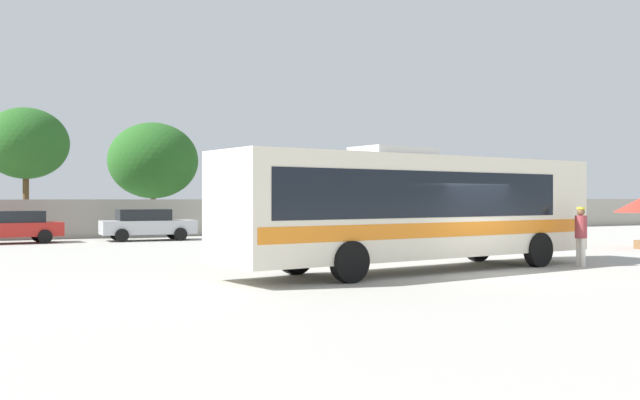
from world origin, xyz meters
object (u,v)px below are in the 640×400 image
Objects in this scene: attendant_by_bus_door at (581,233)px; parked_car_leftmost_red at (10,226)px; parked_car_second_silver at (147,224)px; roadside_tree_midleft at (26,144)px; roadside_tree_midright at (153,161)px; coach_bus_cream_orange at (414,206)px.

attendant_by_bus_door is 24.92m from parked_car_leftmost_red.
roadside_tree_midleft reaches higher than parked_car_second_silver.
attendant_by_bus_door reaches higher than parked_car_second_silver.
parked_car_second_silver reaches higher than parked_car_leftmost_red.
attendant_by_bus_door is at bearing -78.95° from roadside_tree_midright.
coach_bus_cream_orange reaches higher than parked_car_second_silver.
parked_car_leftmost_red is 13.78m from roadside_tree_midright.
attendant_by_bus_door is 30.57m from roadside_tree_midright.
roadside_tree_midleft is at bearing 118.85° from attendant_by_bus_door.
coach_bus_cream_orange is at bearing -79.83° from parked_car_second_silver.
parked_car_leftmost_red is (-9.50, 18.88, -1.08)m from coach_bus_cream_orange.
parked_car_leftmost_red is (-14.81, 20.04, -0.24)m from attendant_by_bus_door.
roadside_tree_midright reaches higher than roadside_tree_midleft.
roadside_tree_midleft is at bearing 77.85° from parked_car_leftmost_red.
roadside_tree_midright is at bearing 101.05° from attendant_by_bus_door.
parked_car_leftmost_red is at bearing 176.10° from parked_car_second_silver.
coach_bus_cream_orange reaches higher than parked_car_leftmost_red.
parked_car_second_silver is 11.19m from roadside_tree_midright.
parked_car_second_silver is at bearing -105.36° from roadside_tree_midright.
roadside_tree_midleft is at bearing 133.76° from parked_car_second_silver.
roadside_tree_midright reaches higher than parked_car_leftmost_red.
attendant_by_bus_door is 0.26× the size of roadside_tree_midright.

